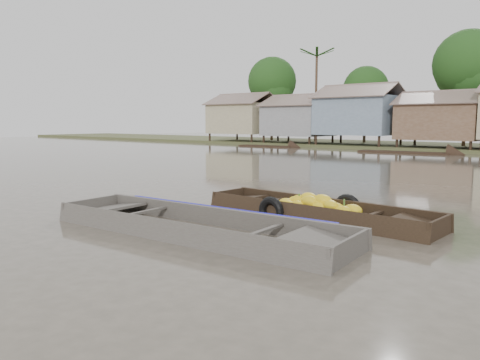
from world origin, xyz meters
The scene contains 3 objects.
ground centered at (0.00, 0.00, 0.00)m, with size 120.00×120.00×0.00m, color #4E483B.
banana_boat centered at (1.46, 1.52, 0.16)m, with size 5.74×1.67×0.79m.
viewer_boat centered at (0.42, -1.31, 0.04)m, with size 6.74×2.16×0.54m.
Camera 1 is at (6.86, -7.85, 2.23)m, focal length 35.00 mm.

